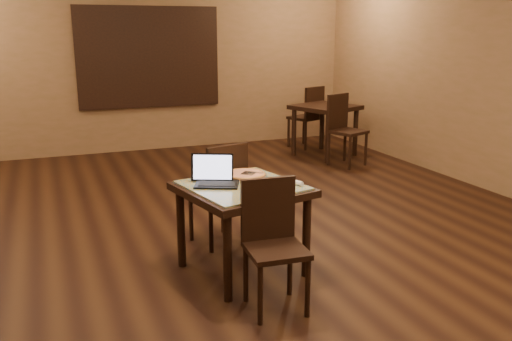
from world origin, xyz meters
name	(u,v)px	position (x,y,z in m)	size (l,w,h in m)	color
ground	(210,269)	(0.00, 0.00, 0.00)	(10.00, 10.00, 0.00)	black
wall_back	(118,61)	(0.00, 5.00, 1.50)	(8.00, 0.02, 3.00)	#8D6548
mural	(149,57)	(0.50, 4.96, 1.55)	(2.34, 0.05, 1.64)	#245585
tiled_table	(242,197)	(0.25, -0.14, 0.66)	(1.10, 1.10, 0.76)	black
chair_main_near	(272,236)	(0.25, -0.75, 0.54)	(0.44, 0.44, 0.95)	black
chair_main_far	(222,189)	(0.27, 0.48, 0.56)	(0.52, 0.52, 0.99)	black
laptop	(215,176)	(0.05, -0.03, 0.83)	(0.42, 0.40, 0.24)	black
plate	(276,187)	(0.47, -0.32, 0.77)	(0.27, 0.27, 0.02)	white
pizza_slice	(276,185)	(0.47, -0.32, 0.79)	(0.20, 0.20, 0.02)	beige
pizza_pan	(246,176)	(0.37, 0.10, 0.77)	(0.36, 0.36, 0.01)	silver
pizza_whole	(245,174)	(0.37, 0.10, 0.78)	(0.35, 0.35, 0.02)	beige
spatula	(248,173)	(0.39, 0.08, 0.79)	(0.11, 0.27, 0.01)	silver
napkin_roll	(294,182)	(0.65, -0.28, 0.78)	(0.10, 0.19, 0.04)	white
other_table_a	(325,114)	(3.00, 3.48, 0.68)	(1.14, 1.14, 0.82)	black
other_table_a_chair_near	(343,125)	(2.97, 2.85, 0.60)	(0.60, 0.60, 1.06)	black
other_table_a_chair_far	(309,113)	(3.03, 4.10, 0.60)	(0.60, 0.60, 1.06)	black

